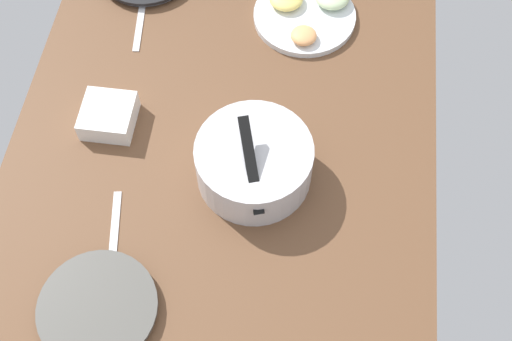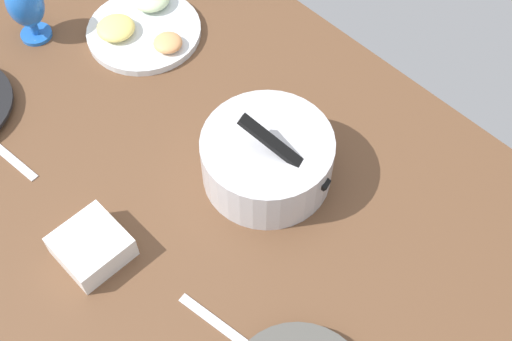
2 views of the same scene
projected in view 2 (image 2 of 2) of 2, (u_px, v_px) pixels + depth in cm
name	position (u px, v px, depth cm)	size (l,w,h in cm)	color
ground_plane	(204.00, 174.00, 144.36)	(160.00, 104.00, 4.00)	brown
mixing_bowl	(267.00, 157.00, 136.77)	(28.09, 27.16, 18.48)	silver
fruit_platter	(143.00, 26.00, 164.00)	(27.99, 27.99, 5.51)	silver
hurricane_glass_blue	(26.00, 5.00, 156.60)	(8.77, 8.77, 16.65)	blue
square_bowl_white	(92.00, 247.00, 128.93)	(12.62, 12.62, 5.67)	white
fork_by_left_plate	(8.00, 156.00, 144.29)	(18.00, 1.80, 0.60)	silver
fork_by_right_plate	(219.00, 324.00, 123.23)	(18.00, 1.80, 0.60)	silver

